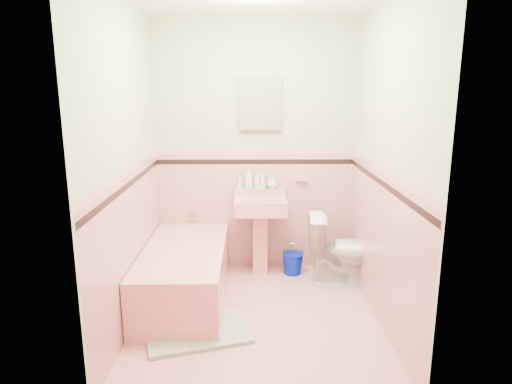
{
  "coord_description": "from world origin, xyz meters",
  "views": [
    {
      "loc": [
        -0.05,
        -3.41,
        1.84
      ],
      "look_at": [
        0.0,
        0.25,
        1.0
      ],
      "focal_mm": 31.62,
      "sensor_mm": 36.0,
      "label": 1
    }
  ],
  "objects_px": {
    "medicine_cabinet": "(260,103)",
    "shoe": "(184,325)",
    "bathtub": "(185,275)",
    "soap_bottle_left": "(249,178)",
    "soap_bottle_right": "(272,182)",
    "soap_bottle_mid": "(260,178)",
    "bucket": "(293,263)",
    "sink": "(260,237)",
    "toilet": "(343,249)"
  },
  "relations": [
    {
      "from": "medicine_cabinet",
      "to": "shoe",
      "type": "height_order",
      "value": "medicine_cabinet"
    },
    {
      "from": "bathtub",
      "to": "shoe",
      "type": "bearing_deg",
      "value": -83.35
    },
    {
      "from": "soap_bottle_left",
      "to": "bathtub",
      "type": "bearing_deg",
      "value": -128.7
    },
    {
      "from": "medicine_cabinet",
      "to": "soap_bottle_left",
      "type": "relative_size",
      "value": 2.17
    },
    {
      "from": "bathtub",
      "to": "soap_bottle_right",
      "type": "distance_m",
      "value": 1.28
    },
    {
      "from": "medicine_cabinet",
      "to": "soap_bottle_mid",
      "type": "xyz_separation_m",
      "value": [
        0.0,
        -0.03,
        -0.74
      ]
    },
    {
      "from": "soap_bottle_left",
      "to": "medicine_cabinet",
      "type": "bearing_deg",
      "value": 15.09
    },
    {
      "from": "bathtub",
      "to": "bucket",
      "type": "distance_m",
      "value": 1.16
    },
    {
      "from": "soap_bottle_right",
      "to": "soap_bottle_mid",
      "type": "bearing_deg",
      "value": 180.0
    },
    {
      "from": "sink",
      "to": "soap_bottle_left",
      "type": "height_order",
      "value": "soap_bottle_left"
    },
    {
      "from": "medicine_cabinet",
      "to": "toilet",
      "type": "relative_size",
      "value": 0.7
    },
    {
      "from": "bathtub",
      "to": "toilet",
      "type": "relative_size",
      "value": 2.21
    },
    {
      "from": "toilet",
      "to": "soap_bottle_left",
      "type": "bearing_deg",
      "value": 72.27
    },
    {
      "from": "soap_bottle_right",
      "to": "bucket",
      "type": "distance_m",
      "value": 0.85
    },
    {
      "from": "soap_bottle_mid",
      "to": "soap_bottle_right",
      "type": "bearing_deg",
      "value": 0.0
    },
    {
      "from": "bathtub",
      "to": "soap_bottle_right",
      "type": "relative_size",
      "value": 11.34
    },
    {
      "from": "toilet",
      "to": "bucket",
      "type": "xyz_separation_m",
      "value": [
        -0.46,
        0.23,
        -0.23
      ]
    },
    {
      "from": "medicine_cabinet",
      "to": "sink",
      "type": "bearing_deg",
      "value": -90.0
    },
    {
      "from": "shoe",
      "to": "toilet",
      "type": "bearing_deg",
      "value": 10.5
    },
    {
      "from": "bucket",
      "to": "sink",
      "type": "bearing_deg",
      "value": -175.98
    },
    {
      "from": "medicine_cabinet",
      "to": "soap_bottle_right",
      "type": "distance_m",
      "value": 0.79
    },
    {
      "from": "sink",
      "to": "bucket",
      "type": "bearing_deg",
      "value": 4.02
    },
    {
      "from": "bathtub",
      "to": "bucket",
      "type": "height_order",
      "value": "bathtub"
    },
    {
      "from": "medicine_cabinet",
      "to": "soap_bottle_left",
      "type": "height_order",
      "value": "medicine_cabinet"
    },
    {
      "from": "bathtub",
      "to": "sink",
      "type": "xyz_separation_m",
      "value": [
        0.68,
        0.53,
        0.17
      ]
    },
    {
      "from": "soap_bottle_mid",
      "to": "toilet",
      "type": "xyz_separation_m",
      "value": [
        0.79,
        -0.39,
        -0.62
      ]
    },
    {
      "from": "sink",
      "to": "soap_bottle_right",
      "type": "height_order",
      "value": "soap_bottle_right"
    },
    {
      "from": "toilet",
      "to": "bucket",
      "type": "relative_size",
      "value": 3.16
    },
    {
      "from": "bathtub",
      "to": "shoe",
      "type": "height_order",
      "value": "bathtub"
    },
    {
      "from": "bathtub",
      "to": "toilet",
      "type": "height_order",
      "value": "toilet"
    },
    {
      "from": "bathtub",
      "to": "soap_bottle_left",
      "type": "xyz_separation_m",
      "value": [
        0.57,
        0.71,
        0.74
      ]
    },
    {
      "from": "sink",
      "to": "bucket",
      "type": "xyz_separation_m",
      "value": [
        0.33,
        0.02,
        -0.29
      ]
    },
    {
      "from": "medicine_cabinet",
      "to": "soap_bottle_right",
      "type": "height_order",
      "value": "medicine_cabinet"
    },
    {
      "from": "medicine_cabinet",
      "to": "soap_bottle_right",
      "type": "xyz_separation_m",
      "value": [
        0.12,
        -0.03,
        -0.78
      ]
    },
    {
      "from": "medicine_cabinet",
      "to": "bucket",
      "type": "distance_m",
      "value": 1.64
    },
    {
      "from": "sink",
      "to": "soap_bottle_right",
      "type": "bearing_deg",
      "value": 55.63
    },
    {
      "from": "bucket",
      "to": "shoe",
      "type": "bearing_deg",
      "value": -129.7
    },
    {
      "from": "soap_bottle_right",
      "to": "bucket",
      "type": "xyz_separation_m",
      "value": [
        0.21,
        -0.16,
        -0.81
      ]
    },
    {
      "from": "sink",
      "to": "toilet",
      "type": "distance_m",
      "value": 0.82
    },
    {
      "from": "sink",
      "to": "soap_bottle_mid",
      "type": "bearing_deg",
      "value": 88.53
    },
    {
      "from": "soap_bottle_left",
      "to": "shoe",
      "type": "distance_m",
      "value": 1.65
    },
    {
      "from": "soap_bottle_mid",
      "to": "sink",
      "type": "bearing_deg",
      "value": -91.47
    },
    {
      "from": "bathtub",
      "to": "sink",
      "type": "distance_m",
      "value": 0.88
    },
    {
      "from": "sink",
      "to": "shoe",
      "type": "relative_size",
      "value": 5.12
    },
    {
      "from": "bathtub",
      "to": "soap_bottle_right",
      "type": "bearing_deg",
      "value": 41.48
    },
    {
      "from": "soap_bottle_mid",
      "to": "toilet",
      "type": "relative_size",
      "value": 0.32
    },
    {
      "from": "soap_bottle_mid",
      "to": "soap_bottle_right",
      "type": "height_order",
      "value": "soap_bottle_mid"
    },
    {
      "from": "medicine_cabinet",
      "to": "soap_bottle_left",
      "type": "xyz_separation_m",
      "value": [
        -0.11,
        -0.03,
        -0.74
      ]
    },
    {
      "from": "sink",
      "to": "bucket",
      "type": "relative_size",
      "value": 3.71
    },
    {
      "from": "bathtub",
      "to": "toilet",
      "type": "bearing_deg",
      "value": 12.41
    }
  ]
}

